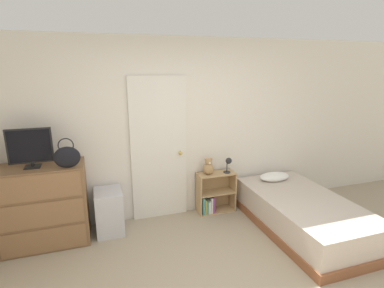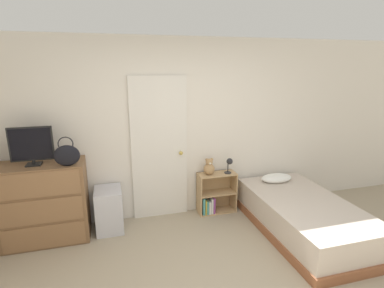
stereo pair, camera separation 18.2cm
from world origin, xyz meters
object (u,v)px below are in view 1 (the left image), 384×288
at_px(desk_lamp, 228,162).
at_px(bed, 302,213).
at_px(bookshelf, 213,195).
at_px(handbag, 67,157).
at_px(dresser, 44,206).
at_px(storage_bin, 109,211).
at_px(teddy_bear, 208,167).
at_px(tv, 30,147).

height_order(desk_lamp, bed, desk_lamp).
bearing_deg(bookshelf, handbag, -171.18).
height_order(dresser, handbag, handbag).
distance_m(handbag, storage_bin, 0.98).
bearing_deg(bookshelf, desk_lamp, -11.40).
xyz_separation_m(dresser, handbag, (0.34, -0.17, 0.64)).
bearing_deg(storage_bin, dresser, -177.33).
distance_m(dresser, desk_lamp, 2.52).
relative_size(handbag, desk_lamp, 1.52).
bearing_deg(teddy_bear, bookshelf, 5.17).
bearing_deg(tv, desk_lamp, 2.50).
distance_m(tv, bed, 3.53).
xyz_separation_m(bookshelf, desk_lamp, (0.22, -0.04, 0.52)).
bearing_deg(dresser, tv, -160.07).
bearing_deg(dresser, desk_lamp, 2.08).
height_order(teddy_bear, bed, teddy_bear).
bearing_deg(storage_bin, handbag, -154.33).
relative_size(dresser, desk_lamp, 4.36).
bearing_deg(tv, storage_bin, 3.94).
xyz_separation_m(teddy_bear, bed, (1.04, -0.85, -0.49)).
distance_m(storage_bin, desk_lamp, 1.81).
height_order(dresser, teddy_bear, dresser).
bearing_deg(bed, dresser, 167.47).
distance_m(bookshelf, desk_lamp, 0.56).
bearing_deg(handbag, desk_lamp, 6.80).
distance_m(handbag, desk_lamp, 2.22).
height_order(handbag, storage_bin, handbag).
bearing_deg(bookshelf, bed, -41.85).
bearing_deg(teddy_bear, tv, -176.24).
bearing_deg(handbag, bookshelf, 8.82).
distance_m(desk_lamp, bed, 1.22).
height_order(tv, handbag, tv).
distance_m(tv, handbag, 0.43).
distance_m(storage_bin, bookshelf, 1.53).
relative_size(tv, teddy_bear, 1.93).
bearing_deg(teddy_bear, handbag, -171.02).
xyz_separation_m(dresser, desk_lamp, (2.51, 0.09, 0.26)).
distance_m(tv, desk_lamp, 2.61).
bearing_deg(storage_bin, bookshelf, 3.74).
bearing_deg(dresser, handbag, -26.50).
bearing_deg(desk_lamp, bed, -47.78).
height_order(storage_bin, bookshelf, bookshelf).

